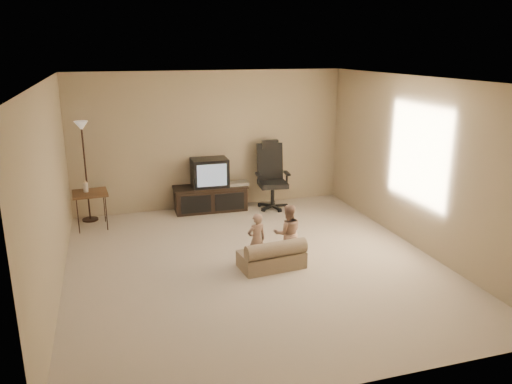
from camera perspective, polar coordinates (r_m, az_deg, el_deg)
floor at (r=6.99m, az=-0.27°, el=-8.16°), size 5.50×5.50×0.00m
room_shell at (r=6.51m, az=-0.29°, el=4.10°), size 5.50×5.50×5.50m
tv_stand at (r=9.12m, az=-5.22°, el=0.33°), size 1.36×0.53×0.97m
office_chair at (r=9.23m, az=1.80°, el=0.89°), size 0.63×0.66×1.25m
side_table at (r=8.59m, az=-18.49°, el=-0.16°), size 0.58×0.58×0.82m
floor_lamp at (r=8.81m, az=-19.11°, el=4.66°), size 0.27×0.27×1.72m
child_sofa at (r=6.79m, az=1.92°, el=-7.38°), size 0.90×0.57×0.42m
toddler_left at (r=6.78m, az=0.07°, el=-5.51°), size 0.31×0.25×0.75m
toddler_right at (r=6.94m, az=3.66°, el=-4.71°), size 0.43×0.28×0.82m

